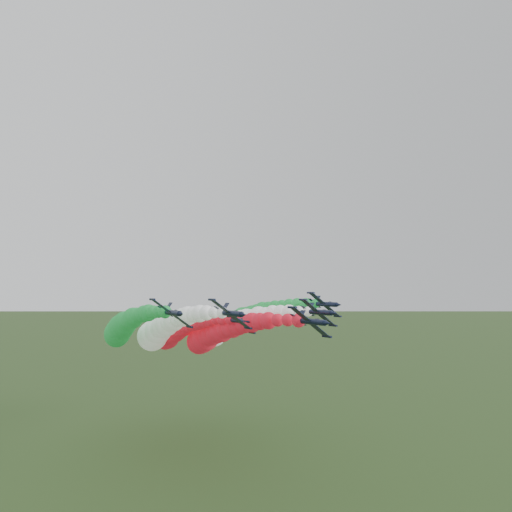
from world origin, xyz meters
The scene contains 6 objects.
jet_lead centered at (9.42, 36.84, 33.26)m, with size 14.19×73.55×16.50m.
jet_inner_left centered at (-1.38, 49.08, 34.16)m, with size 14.96×74.32×17.27m.
jet_inner_right centered at (18.92, 46.92, 34.32)m, with size 14.53×73.89×16.84m.
jet_outer_left centered at (-10.17, 56.23, 34.52)m, with size 14.22×73.58×16.53m.
jet_outer_right centered at (27.23, 56.52, 35.34)m, with size 14.64×74.01×16.96m.
jet_trail centered at (8.43, 63.73, 31.90)m, with size 14.25×73.62×16.57m.
Camera 1 is at (-49.20, -85.25, 45.57)m, focal length 35.00 mm.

